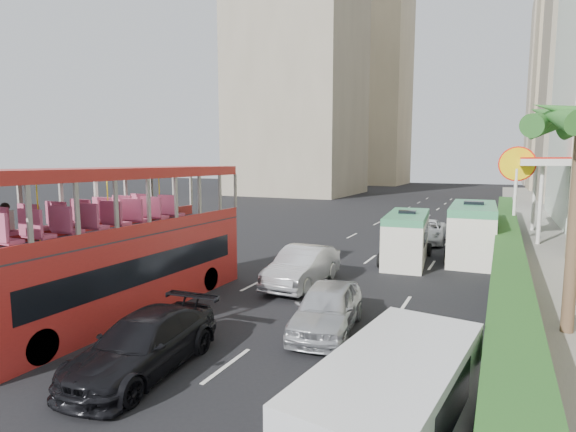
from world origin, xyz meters
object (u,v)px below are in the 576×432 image
Objects in this scene: car_silver_lane_a at (302,285)px; van_asset at (425,242)px; palm_tree at (575,227)px; minibus_far at (472,232)px; shell_station at (572,200)px; double_decker_bus at (121,241)px; car_black at (145,370)px; panel_van_near at (394,411)px; car_silver_lane_b at (327,331)px; minibus_near at (407,238)px; panel_van_far at (477,227)px.

car_silver_lane_a reaches higher than van_asset.
minibus_far is at bearing 107.17° from palm_tree.
palm_tree is at bearing -96.60° from shell_station.
double_decker_bus reaches higher than car_black.
double_decker_bus reaches higher than van_asset.
car_silver_lane_a is 1.00× the size of panel_van_near.
minibus_far is 0.83× the size of shell_station.
palm_tree is 19.14m from shell_station.
minibus_far reaches higher than car_silver_lane_b.
car_silver_lane_a reaches higher than car_black.
van_asset is at bearing 113.29° from palm_tree.
double_decker_bus is at bearing 135.82° from car_black.
panel_van_near is (6.00, -9.74, 0.99)m from car_silver_lane_a.
panel_van_near is (10.32, -3.95, -1.54)m from double_decker_bus.
minibus_near is at bearing 71.65° from car_black.
car_silver_lane_a is 0.78× the size of palm_tree.
panel_van_far is (3.37, 18.73, 0.97)m from car_silver_lane_b.
panel_van_near is (3.22, -5.32, 0.99)m from car_silver_lane_b.
car_black is at bearing -101.17° from panel_van_far.
minibus_far is (6.18, 8.87, 1.48)m from car_silver_lane_a.
palm_tree is at bearing -74.81° from minibus_far.
panel_van_near is (2.88, -16.27, -0.30)m from minibus_near.
car_silver_lane_b is 0.91× the size of panel_van_far.
minibus_near is (7.44, 12.32, -1.24)m from double_decker_bus.
panel_van_far reaches higher than car_silver_lane_b.
car_silver_lane_b is 13.80m from minibus_far.
minibus_near is at bearing 107.43° from panel_van_near.
shell_station is (11.67, 17.21, 2.75)m from car_silver_lane_a.
double_decker_bus is at bearing -112.78° from panel_van_far.
car_silver_lane_b is at bearing -112.36° from shell_station.
palm_tree is 0.80× the size of shell_station.
panel_van_far is 0.76× the size of palm_tree.
panel_van_far reaches higher than car_silver_lane_a.
minibus_far is at bearing 54.38° from double_decker_bus.
shell_station is at bearing 59.78° from car_black.
minibus_near is 13.77m from shell_station.
panel_van_near is 0.77× the size of palm_tree.
minibus_near is at bearing -92.93° from van_asset.
shell_station reaches higher than car_silver_lane_b.
van_asset is 0.65× the size of shell_station.
minibus_far is (3.06, 2.35, 0.19)m from minibus_near.
car_silver_lane_a is 20.97m from shell_station.
panel_van_near is at bearing -67.02° from car_silver_lane_b.
palm_tree is (3.48, 7.95, 2.39)m from panel_van_near.
car_silver_lane_b is 0.66× the size of minibus_far.
shell_station reaches higher than car_black.
palm_tree is (6.70, 2.63, 3.38)m from car_silver_lane_b.
minibus_far is 11.32m from palm_tree.
double_decker_bus is 2.11× the size of van_asset.
panel_van_near is at bearing -12.67° from car_black.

